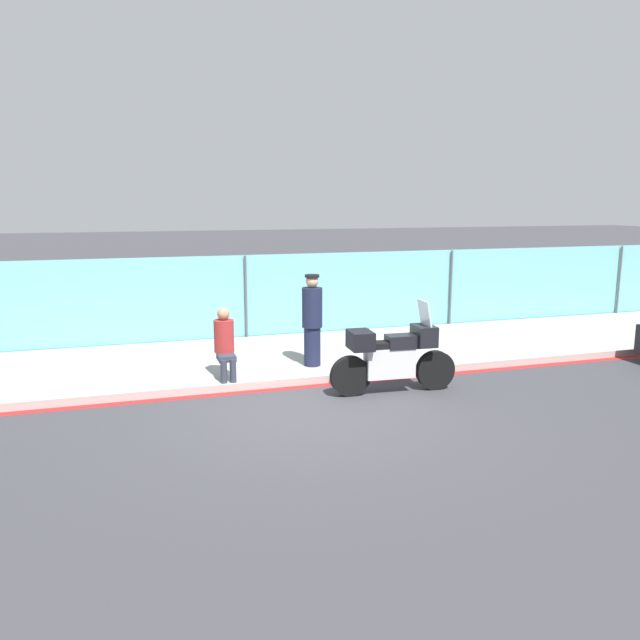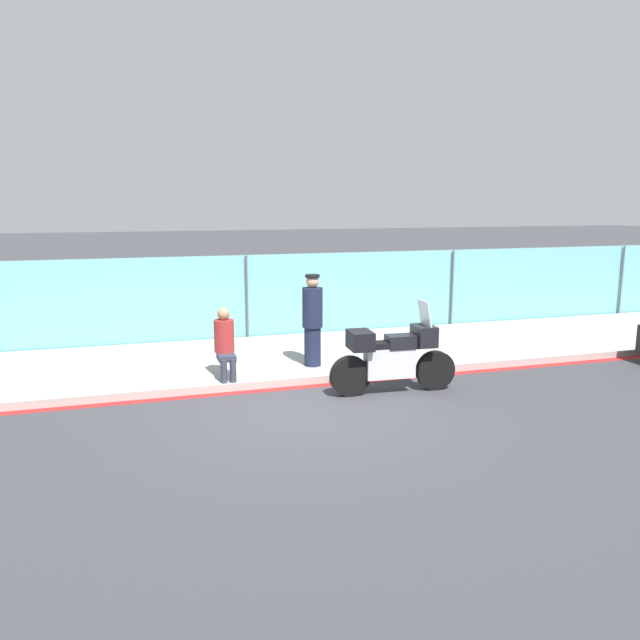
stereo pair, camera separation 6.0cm
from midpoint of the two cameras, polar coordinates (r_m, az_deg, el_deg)
ground_plane at (r=9.54m, az=-1.37°, el=-8.31°), size 120.00×120.00×0.00m
sidewalk at (r=12.39m, az=-5.30°, el=-3.52°), size 37.80×3.57×0.14m
curb_paint_stripe at (r=10.65m, az=-3.17°, el=-6.25°), size 37.80×0.18×0.01m
storefront_fence at (r=14.01m, az=-6.98°, el=1.91°), size 35.91×0.17×1.96m
motorcycle at (r=10.32m, az=6.50°, el=-3.29°), size 2.16×0.57×1.53m
officer_standing at (r=11.38m, az=-0.87°, el=0.05°), size 0.37×0.37×1.69m
person_seated_on_curb at (r=10.76m, az=-8.88°, el=-1.79°), size 0.34×0.62×1.21m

